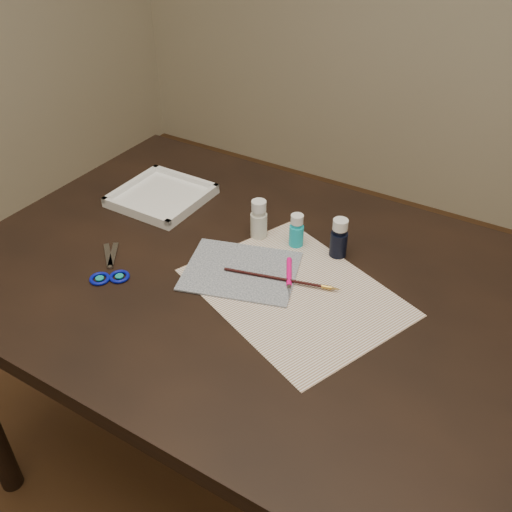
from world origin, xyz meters
The scene contains 11 objects.
ground centered at (0.00, 0.00, -0.01)m, with size 3.50×3.50×0.02m, color #422614.
table centered at (0.00, 0.00, 0.38)m, with size 1.30×0.90×0.75m, color black.
paper centered at (0.10, -0.01, 0.75)m, with size 0.43×0.33×0.00m, color white.
canvas centered at (-0.03, -0.01, 0.75)m, with size 0.24×0.19×0.00m, color #111C31.
paint_bottle_white centered at (-0.07, 0.13, 0.80)m, with size 0.04×0.04×0.10m, color silver.
paint_bottle_cyan centered at (0.02, 0.14, 0.79)m, with size 0.03×0.03×0.08m, color #16BDD3.
paint_bottle_navy centered at (0.12, 0.16, 0.80)m, with size 0.04×0.04×0.09m, color black.
paintbrush centered at (0.06, 0.01, 0.76)m, with size 0.26×0.01×0.01m, color black, non-canonical shape.
craft_knife centered at (0.07, 0.02, 0.76)m, with size 0.14×0.01×0.01m, color #FF097C, non-canonical shape.
scissors centered at (-0.30, -0.14, 0.75)m, with size 0.17×0.09×0.01m, color silver, non-canonical shape.
palette_tray centered at (-0.37, 0.14, 0.76)m, with size 0.22×0.22×0.03m, color white.
Camera 1 is at (0.50, -0.83, 1.51)m, focal length 40.00 mm.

